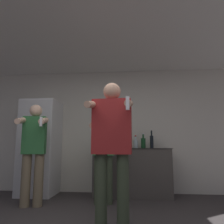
{
  "coord_description": "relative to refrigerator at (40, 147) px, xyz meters",
  "views": [
    {
      "loc": [
        0.49,
        -1.85,
        0.94
      ],
      "look_at": [
        0.26,
        0.69,
        1.34
      ],
      "focal_mm": 35.0,
      "sensor_mm": 36.0,
      "label": 1
    }
  ],
  "objects": [
    {
      "name": "bottle_dark_rum",
      "position": [
        2.06,
        0.12,
        0.09
      ],
      "size": [
        0.09,
        0.09,
        0.3
      ],
      "color": "#194723",
      "rests_on": "counter"
    },
    {
      "name": "ceiling_slab",
      "position": [
        1.34,
        -1.04,
        1.65
      ],
      "size": [
        7.0,
        3.27,
        0.05
      ],
      "color": "silver",
      "rests_on": "wall_back"
    },
    {
      "name": "person_spectator_back",
      "position": [
        1.35,
        -0.58,
        0.04
      ],
      "size": [
        0.48,
        0.56,
        1.57
      ],
      "color": "#38422D",
      "rests_on": "ground_plane"
    },
    {
      "name": "bottle_amber_bourbon",
      "position": [
        1.72,
        0.12,
        0.08
      ],
      "size": [
        0.07,
        0.07,
        0.28
      ],
      "color": "#563314",
      "rests_on": "counter"
    },
    {
      "name": "bottle_green_wine",
      "position": [
        2.22,
        0.12,
        0.11
      ],
      "size": [
        0.07,
        0.07,
        0.35
      ],
      "color": "black",
      "rests_on": "counter"
    },
    {
      "name": "counter",
      "position": [
        1.82,
        0.06,
        -0.47
      ],
      "size": [
        1.48,
        0.59,
        0.9
      ],
      "color": "#47423D",
      "rests_on": "ground_plane"
    },
    {
      "name": "person_man_side",
      "position": [
        0.24,
        -0.82,
        -0.03
      ],
      "size": [
        0.5,
        0.58,
        1.62
      ],
      "color": "#75664C",
      "rests_on": "ground_plane"
    },
    {
      "name": "wall_back",
      "position": [
        1.34,
        0.37,
        0.35
      ],
      "size": [
        7.0,
        0.06,
        2.55
      ],
      "color": "beige",
      "rests_on": "ground_plane"
    },
    {
      "name": "refrigerator",
      "position": [
        0.0,
        0.0,
        0.0
      ],
      "size": [
        0.68,
        0.7,
        1.84
      ],
      "color": "white",
      "rests_on": "ground_plane"
    },
    {
      "name": "bottle_tall_gin",
      "position": [
        1.91,
        0.12,
        0.07
      ],
      "size": [
        0.08,
        0.08,
        0.25
      ],
      "color": "silver",
      "rests_on": "counter"
    },
    {
      "name": "person_woman_foreground",
      "position": [
        1.6,
        -1.73,
        0.06
      ],
      "size": [
        0.53,
        0.48,
        1.69
      ],
      "color": "#38422D",
      "rests_on": "ground_plane"
    }
  ]
}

